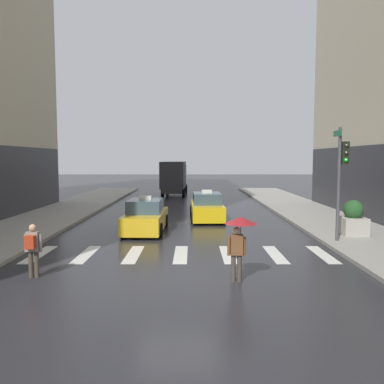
{
  "coord_description": "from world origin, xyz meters",
  "views": [
    {
      "loc": [
        0.43,
        -11.61,
        3.63
      ],
      "look_at": [
        0.38,
        8.0,
        1.96
      ],
      "focal_mm": 36.56,
      "sensor_mm": 36.0,
      "label": 1
    }
  ],
  "objects_px": {
    "taxi_second": "(208,208)",
    "box_truck": "(175,177)",
    "pedestrian_with_umbrella": "(240,231)",
    "traffic_light_pole": "(343,168)",
    "planter_near_corner": "(354,219)",
    "pedestrian_with_backpack": "(34,246)",
    "taxi_lead": "(147,217)"
  },
  "relations": [
    {
      "from": "taxi_lead",
      "to": "pedestrian_with_umbrella",
      "type": "height_order",
      "value": "pedestrian_with_umbrella"
    },
    {
      "from": "traffic_light_pole",
      "to": "planter_near_corner",
      "type": "distance_m",
      "value": 2.93
    },
    {
      "from": "taxi_second",
      "to": "box_truck",
      "type": "xyz_separation_m",
      "value": [
        -2.64,
        15.62,
        1.13
      ]
    },
    {
      "from": "taxi_second",
      "to": "pedestrian_with_umbrella",
      "type": "relative_size",
      "value": 2.36
    },
    {
      "from": "pedestrian_with_backpack",
      "to": "box_truck",
      "type": "bearing_deg",
      "value": 83.49
    },
    {
      "from": "taxi_second",
      "to": "pedestrian_with_backpack",
      "type": "height_order",
      "value": "taxi_second"
    },
    {
      "from": "box_truck",
      "to": "pedestrian_with_backpack",
      "type": "relative_size",
      "value": 4.61
    },
    {
      "from": "taxi_second",
      "to": "pedestrian_with_umbrella",
      "type": "xyz_separation_m",
      "value": [
        0.51,
        -11.8,
        0.79
      ]
    },
    {
      "from": "pedestrian_with_umbrella",
      "to": "pedestrian_with_backpack",
      "type": "relative_size",
      "value": 1.18
    },
    {
      "from": "taxi_lead",
      "to": "pedestrian_with_backpack",
      "type": "distance_m",
      "value": 8.02
    },
    {
      "from": "taxi_lead",
      "to": "pedestrian_with_backpack",
      "type": "xyz_separation_m",
      "value": [
        -2.54,
        -7.6,
        0.25
      ]
    },
    {
      "from": "traffic_light_pole",
      "to": "pedestrian_with_backpack",
      "type": "distance_m",
      "value": 12.32
    },
    {
      "from": "taxi_second",
      "to": "pedestrian_with_umbrella",
      "type": "height_order",
      "value": "pedestrian_with_umbrella"
    },
    {
      "from": "taxi_lead",
      "to": "box_truck",
      "type": "xyz_separation_m",
      "value": [
        0.54,
        19.41,
        1.13
      ]
    },
    {
      "from": "pedestrian_with_backpack",
      "to": "planter_near_corner",
      "type": "distance_m",
      "value": 13.66
    },
    {
      "from": "box_truck",
      "to": "taxi_lead",
      "type": "bearing_deg",
      "value": -91.61
    },
    {
      "from": "box_truck",
      "to": "planter_near_corner",
      "type": "distance_m",
      "value": 22.9
    },
    {
      "from": "pedestrian_with_backpack",
      "to": "taxi_lead",
      "type": "bearing_deg",
      "value": 71.53
    },
    {
      "from": "traffic_light_pole",
      "to": "taxi_second",
      "type": "relative_size",
      "value": 1.05
    },
    {
      "from": "traffic_light_pole",
      "to": "planter_near_corner",
      "type": "relative_size",
      "value": 3.0
    },
    {
      "from": "box_truck",
      "to": "pedestrian_with_umbrella",
      "type": "relative_size",
      "value": 3.92
    },
    {
      "from": "traffic_light_pole",
      "to": "pedestrian_with_backpack",
      "type": "bearing_deg",
      "value": -156.91
    },
    {
      "from": "taxi_second",
      "to": "planter_near_corner",
      "type": "xyz_separation_m",
      "value": [
        6.52,
        -5.35,
        0.15
      ]
    },
    {
      "from": "taxi_second",
      "to": "pedestrian_with_umbrella",
      "type": "distance_m",
      "value": 11.84
    },
    {
      "from": "taxi_second",
      "to": "box_truck",
      "type": "bearing_deg",
      "value": 99.61
    },
    {
      "from": "box_truck",
      "to": "planter_near_corner",
      "type": "height_order",
      "value": "box_truck"
    },
    {
      "from": "pedestrian_with_umbrella",
      "to": "planter_near_corner",
      "type": "height_order",
      "value": "pedestrian_with_umbrella"
    },
    {
      "from": "pedestrian_with_umbrella",
      "to": "taxi_second",
      "type": "bearing_deg",
      "value": 92.46
    },
    {
      "from": "box_truck",
      "to": "taxi_second",
      "type": "bearing_deg",
      "value": -80.39
    },
    {
      "from": "traffic_light_pole",
      "to": "pedestrian_with_umbrella",
      "type": "bearing_deg",
      "value": -133.54
    },
    {
      "from": "pedestrian_with_umbrella",
      "to": "traffic_light_pole",
      "type": "bearing_deg",
      "value": 46.46
    },
    {
      "from": "traffic_light_pole",
      "to": "taxi_second",
      "type": "bearing_deg",
      "value": 129.18
    }
  ]
}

